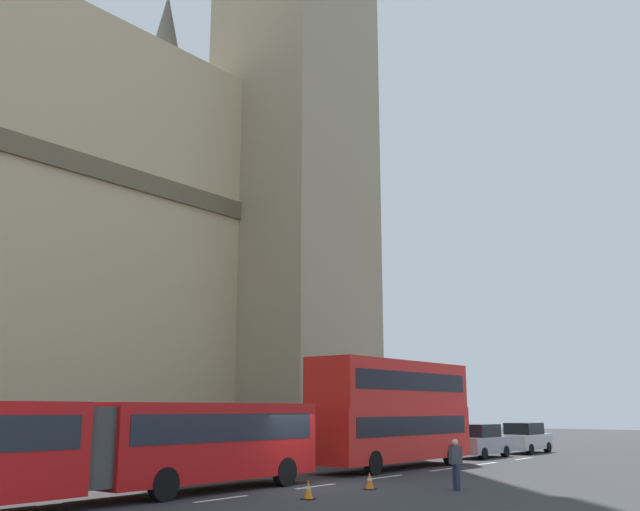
# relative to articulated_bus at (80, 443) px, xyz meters

# --- Properties ---
(ground_plane) EXTENTS (160.00, 160.00, 0.00)m
(ground_plane) POSITION_rel_articulated_bus_xyz_m (7.95, -1.99, -1.75)
(ground_plane) COLOR #333335
(lane_centre_marking) EXTENTS (39.00, 0.16, 0.01)m
(lane_centre_marking) POSITION_rel_articulated_bus_xyz_m (8.36, -1.99, -1.74)
(lane_centre_marking) COLOR silver
(lane_centre_marking) RESTS_ON ground_plane
(articulated_bus) EXTENTS (18.60, 2.54, 2.90)m
(articulated_bus) POSITION_rel_articulated_bus_xyz_m (0.00, 0.00, 0.00)
(articulated_bus) COLOR red
(articulated_bus) RESTS_ON ground_plane
(double_decker_bus) EXTENTS (10.43, 2.54, 4.90)m
(double_decker_bus) POSITION_rel_articulated_bus_xyz_m (16.65, 0.00, 0.96)
(double_decker_bus) COLOR red
(double_decker_bus) RESTS_ON ground_plane
(sedan_lead) EXTENTS (4.40, 1.86, 1.85)m
(sedan_lead) POSITION_rel_articulated_bus_xyz_m (26.04, 0.22, -0.83)
(sedan_lead) COLOR gray
(sedan_lead) RESTS_ON ground_plane
(sedan_trailing) EXTENTS (4.40, 1.86, 1.85)m
(sedan_trailing) POSITION_rel_articulated_bus_xyz_m (31.79, -0.07, -0.83)
(sedan_trailing) COLOR #B7B7BC
(sedan_trailing) RESTS_ON ground_plane
(traffic_cone_west) EXTENTS (0.36, 0.36, 0.58)m
(traffic_cone_west) POSITION_rel_articulated_bus_xyz_m (5.36, -4.14, -1.46)
(traffic_cone_west) COLOR black
(traffic_cone_west) RESTS_ON ground_plane
(traffic_cone_middle) EXTENTS (0.36, 0.36, 0.58)m
(traffic_cone_middle) POSITION_rel_articulated_bus_xyz_m (8.77, -4.06, -1.46)
(traffic_cone_middle) COLOR black
(traffic_cone_middle) RESTS_ON ground_plane
(pedestrian_near_cones) EXTENTS (0.47, 0.42, 1.69)m
(pedestrian_near_cones) POSITION_rel_articulated_bus_xyz_m (10.39, -6.52, -0.83)
(pedestrian_near_cones) COLOR #262D4C
(pedestrian_near_cones) RESTS_ON ground_plane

